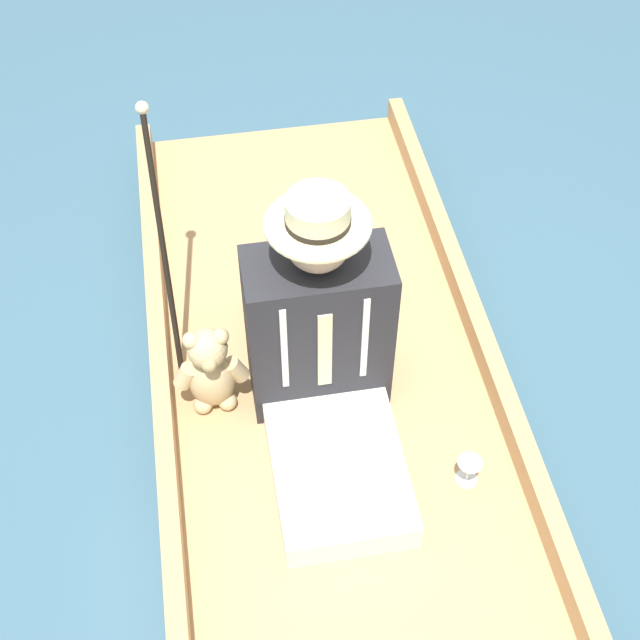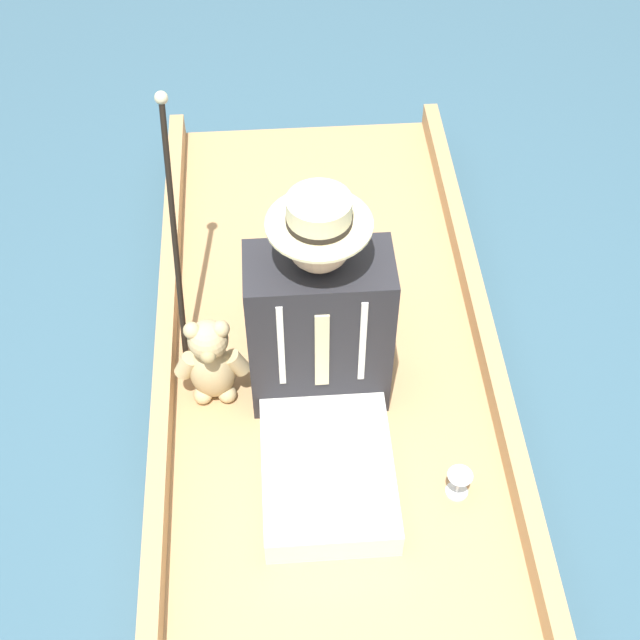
# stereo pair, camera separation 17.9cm
# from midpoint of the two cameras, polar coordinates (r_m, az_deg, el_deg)

# --- Properties ---
(ground_plane) EXTENTS (16.00, 16.00, 0.00)m
(ground_plane) POSITION_cam_midpoint_polar(r_m,az_deg,el_deg) (3.12, -0.69, -8.01)
(ground_plane) COLOR #385B70
(punt_boat) EXTENTS (1.18, 3.18, 0.25)m
(punt_boat) POSITION_cam_midpoint_polar(r_m,az_deg,el_deg) (3.05, -0.71, -7.15)
(punt_boat) COLOR tan
(punt_boat) RESTS_ON ground_plane
(seat_cushion) EXTENTS (0.38, 0.27, 0.16)m
(seat_cushion) POSITION_cam_midpoint_polar(r_m,az_deg,el_deg) (3.22, -2.24, 1.31)
(seat_cushion) COLOR #B24738
(seat_cushion) RESTS_ON punt_boat
(seated_person) EXTENTS (0.45, 0.80, 0.85)m
(seated_person) POSITION_cam_midpoint_polar(r_m,az_deg,el_deg) (2.78, -1.66, -2.20)
(seated_person) COLOR white
(seated_person) RESTS_ON punt_boat
(teddy_bear) EXTENTS (0.25, 0.15, 0.36)m
(teddy_bear) POSITION_cam_midpoint_polar(r_m,az_deg,el_deg) (2.93, -8.76, -3.30)
(teddy_bear) COLOR tan
(teddy_bear) RESTS_ON punt_boat
(wine_glass) EXTENTS (0.08, 0.08, 0.10)m
(wine_glass) POSITION_cam_midpoint_polar(r_m,az_deg,el_deg) (2.83, 7.72, -9.41)
(wine_glass) COLOR silver
(wine_glass) RESTS_ON punt_boat
(walking_cane) EXTENTS (0.04, 0.46, 0.84)m
(walking_cane) POSITION_cam_midpoint_polar(r_m,az_deg,el_deg) (2.97, -11.95, 5.95)
(walking_cane) COLOR black
(walking_cane) RESTS_ON punt_boat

